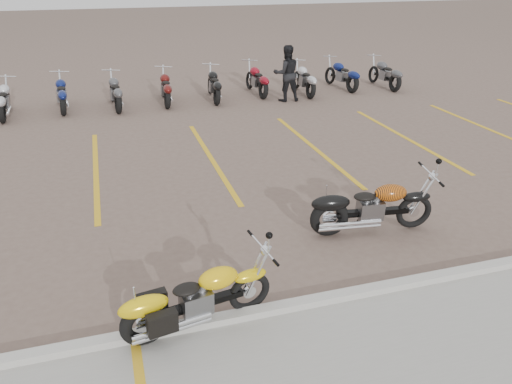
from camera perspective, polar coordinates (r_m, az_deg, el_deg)
The scene contains 7 objects.
ground at distance 8.68m, azimuth 0.56°, elevation -5.24°, with size 100.00×100.00×0.00m, color #6C584D.
curb at distance 7.09m, azimuth 5.55°, elevation -12.54°, with size 60.00×0.18×0.12m, color #ADAAA3.
parking_stripes at distance 12.20m, azimuth -5.12°, elevation 3.82°, with size 38.00×5.50×0.01m, color gold, non-canonical shape.
yellow_cruiser at distance 6.55m, azimuth -7.04°, elevation -12.23°, with size 2.04×0.49×0.84m.
flame_cruiser at distance 8.87m, azimuth 12.77°, elevation -1.90°, with size 2.21×0.47×0.91m.
person_b at distance 17.32m, azimuth 3.50°, elevation 13.37°, with size 0.91×0.71×1.87m, color black.
bg_bike_row at distance 17.40m, azimuth -10.48°, elevation 11.77°, with size 17.18×2.01×1.10m.
Camera 1 is at (-2.28, -7.17, 4.34)m, focal length 35.00 mm.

